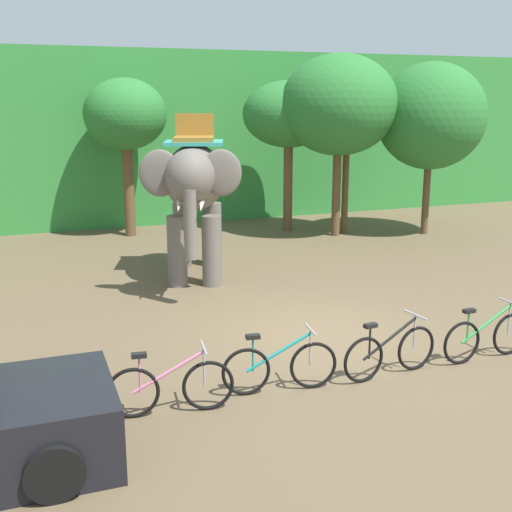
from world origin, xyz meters
name	(u,v)px	position (x,y,z in m)	size (l,w,h in m)	color
ground_plane	(319,335)	(0.00, 0.00, 0.00)	(80.00, 80.00, 0.00)	brown
foliage_hedge	(149,134)	(0.00, 14.22, 2.84)	(36.00, 6.00, 5.67)	#338438
tree_far_right	(125,116)	(-1.58, 9.88, 3.62)	(2.45, 2.45, 4.73)	brown
tree_left	(289,115)	(3.26, 8.88, 3.62)	(2.85, 2.85, 4.67)	brown
tree_far_left	(339,105)	(4.33, 7.65, 3.93)	(3.47, 3.47, 5.42)	brown
tree_center	(348,111)	(4.78, 7.92, 3.76)	(2.15, 2.15, 4.96)	brown
tree_center_right	(431,116)	(7.05, 6.89, 3.60)	(3.26, 3.26, 5.20)	brown
elephant	(194,185)	(-1.04, 4.38, 2.20)	(2.70, 4.23, 3.78)	#665E56
bike_pink	(171,387)	(-3.18, -1.98, 0.39)	(1.70, 0.52, 0.92)	black
bike_teal	(280,367)	(-1.56, -1.87, 0.39)	(1.70, 0.52, 0.92)	black
bike_black	(390,352)	(0.22, -1.96, 0.39)	(1.70, 0.52, 0.92)	black
bike_green	(486,337)	(2.03, -1.95, 0.39)	(1.71, 0.52, 0.92)	black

